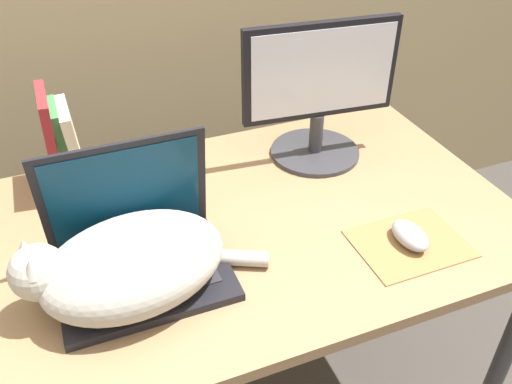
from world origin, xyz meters
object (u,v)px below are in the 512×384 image
Objects in this scene: external_monitor at (319,93)px; book_row at (62,145)px; laptop at (139,250)px; cat at (128,265)px; computer_mouse at (410,235)px.

book_row is at bearing 171.46° from external_monitor.
laptop is 0.69× the size of cat.
cat is 1.21× the size of external_monitor.
cat is at bearing -116.44° from laptop.
laptop is 1.32× the size of book_row.
laptop is 3.20× the size of computer_mouse.
cat is at bearing -80.73° from book_row.
book_row is at bearing 99.27° from cat.
computer_mouse is 0.82m from book_row.
laptop is 0.60m from external_monitor.
external_monitor is 3.84× the size of computer_mouse.
external_monitor is (0.55, 0.33, 0.10)m from cat.
laptop is at bearing 166.43° from computer_mouse.
computer_mouse is at bearing -37.24° from book_row.
cat is (-0.03, -0.06, 0.03)m from laptop.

